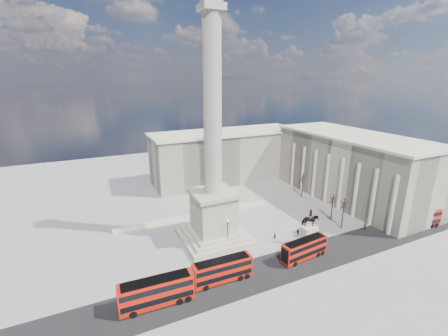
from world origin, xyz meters
The scene contains 18 objects.
ground centered at (0.00, 0.00, 0.00)m, with size 180.00×180.00×0.00m, color #989490.
asphalt_road centered at (5.00, -10.00, 0.00)m, with size 120.00×9.00×0.01m, color black.
nelsons_column centered at (0.00, 5.00, 12.92)m, with size 14.00×14.00×49.85m.
balustrade_wall centered at (0.00, 16.00, 0.55)m, with size 40.00×0.60×1.10m, color beige.
building_east centered at (45.00, 10.00, 9.32)m, with size 19.00×46.00×18.60m.
building_northeast centered at (20.00, 40.00, 8.32)m, with size 51.00×17.00×16.60m.
red_bus_a centered at (-15.77, -10.05, 2.41)m, with size 11.41×3.08×4.59m.
red_bus_b centered at (-4.36, -9.13, 2.21)m, with size 10.47×2.70×4.22m.
red_bus_c centered at (12.75, -9.59, 2.12)m, with size 10.13×3.30×4.04m.
red_bus_d centered at (44.86, -10.87, 2.36)m, with size 11.32×3.97×4.49m.
victorian_lamp centered at (1.15, 0.35, 3.66)m, with size 0.53×0.53×6.21m.
equestrian_statue centered at (16.61, -6.19, 2.85)m, with size 3.93×2.95×8.20m.
bare_tree_near centered at (28.60, -3.57, 6.17)m, with size 1.79×1.79×7.83m.
bare_tree_mid centered at (29.41, 0.59, 5.70)m, with size 1.91×1.91×7.23m.
bare_tree_far centered at (32.70, 15.79, 5.93)m, with size 1.84×1.84×7.52m.
pedestrian_walking centered at (11.71, -1.25, 0.81)m, with size 0.59×0.39×1.62m, color black.
pedestrian_standing centered at (32.70, -6.50, 0.84)m, with size 0.81×0.63×1.68m, color black.
pedestrian_crossing centered at (17.06, -2.33, 0.95)m, with size 1.12×0.47×1.91m, color black.
Camera 1 is at (-22.60, -48.86, 33.55)m, focal length 24.00 mm.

